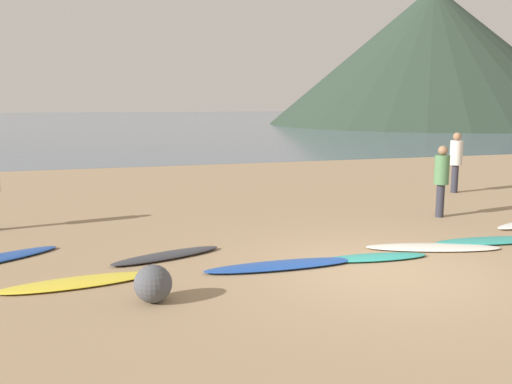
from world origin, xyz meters
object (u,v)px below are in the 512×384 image
surfboard_6 (433,247)px  person_1 (442,175)px  surfboard_7 (490,241)px  beach_rock_near (153,284)px  surfboard_4 (282,265)px  surfboard_5 (375,257)px  surfboard_3 (167,255)px  person_0 (456,157)px  surfboard_2 (77,282)px

surfboard_6 → person_1: size_ratio=1.48×
surfboard_7 → beach_rock_near: 6.89m
surfboard_4 → surfboard_5: surfboard_4 is taller
beach_rock_near → surfboard_7: bearing=11.5°
surfboard_7 → surfboard_4: bearing=-168.9°
surfboard_3 → surfboard_6: (4.91, -0.84, -0.01)m
surfboard_7 → person_1: bearing=84.9°
surfboard_6 → person_0: (4.39, 5.39, 1.04)m
surfboard_3 → person_1: (6.76, 1.62, 0.97)m
surfboard_2 → surfboard_5: bearing=-8.1°
surfboard_7 → person_1: (0.48, 2.38, 0.97)m
surfboard_4 → surfboard_6: 3.14m
surfboard_2 → surfboard_3: bearing=27.9°
surfboard_4 → surfboard_2: bearing=179.0°
surfboard_4 → person_0: size_ratio=1.48×
surfboard_2 → surfboard_7: (7.79, 0.30, 0.00)m
surfboard_4 → beach_rock_near: 2.47m
person_0 → beach_rock_near: 11.86m
surfboard_6 → surfboard_2: bearing=-160.6°
surfboard_4 → surfboard_7: bearing=5.2°
surfboard_5 → beach_rock_near: (-3.99, -0.99, 0.23)m
surfboard_4 → beach_rock_near: bearing=-155.7°
surfboard_5 → surfboard_3: bearing=167.1°
surfboard_6 → surfboard_7: (1.37, 0.08, 0.01)m
surfboard_7 → person_1: 2.62m
person_1 → beach_rock_near: person_1 is taller
surfboard_4 → person_0: 9.49m
surfboard_6 → beach_rock_near: 5.53m
surfboard_3 → surfboard_5: bearing=-36.4°
surfboard_3 → surfboard_7: (6.28, -0.76, -0.01)m
surfboard_5 → person_1: 4.37m
surfboard_6 → beach_rock_near: beach_rock_near is taller
surfboard_6 → person_0: 7.03m
surfboard_2 → person_1: size_ratio=1.35×
surfboard_2 → surfboard_7: 7.79m
surfboard_4 → person_1: person_1 is taller
person_1 → surfboard_5: bearing=-104.0°
surfboard_6 → beach_rock_near: bearing=-149.0°
surfboard_2 → surfboard_3: 1.85m
surfboard_6 → surfboard_7: size_ratio=1.09×
surfboard_3 → surfboard_7: size_ratio=0.90×
surfboard_6 → person_0: size_ratio=1.40×
surfboard_6 → person_1: 3.23m
surfboard_5 → person_1: bearing=45.6°
beach_rock_near → surfboard_4: bearing=24.0°
surfboard_6 → surfboard_5: bearing=-150.2°
surfboard_5 → surfboard_7: bearing=13.1°
surfboard_3 → surfboard_6: 4.98m
surfboard_3 → surfboard_6: surfboard_3 is taller
person_0 → person_1: 3.88m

